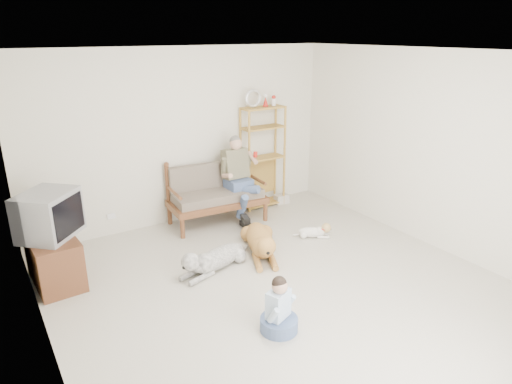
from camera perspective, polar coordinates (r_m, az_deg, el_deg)
floor at (r=5.48m, az=3.96°, el=-12.52°), size 5.50×5.50×0.00m
ceiling at (r=4.65m, az=4.76°, el=16.97°), size 5.50×5.50×0.00m
wall_back at (r=7.21m, az=-8.91°, el=6.84°), size 5.00×0.00×5.00m
wall_left at (r=4.03m, az=-25.66°, el=-5.16°), size 0.00×5.50×5.50m
wall_right at (r=6.65m, az=21.94°, el=4.60°), size 0.00×5.50×5.50m
loveseat at (r=7.25m, az=-5.11°, el=-0.05°), size 1.55×0.81×0.95m
man at (r=7.16m, az=-1.91°, el=0.96°), size 0.52×0.74×1.20m
etagere at (r=7.76m, az=0.85°, el=4.47°), size 0.77×0.34×2.03m
book_stack at (r=8.15m, az=3.20°, el=-0.83°), size 0.25×0.19×0.15m
tv_stand at (r=6.05m, az=-23.96°, el=-7.80°), size 0.55×0.93×0.60m
crt_tv at (r=5.85m, az=-24.47°, el=-2.60°), size 0.83×0.84×0.55m
wall_outlet at (r=7.12m, az=-17.64°, el=-2.89°), size 0.12×0.02×0.08m
golden_retriever at (r=6.28m, az=0.63°, el=-6.21°), size 0.72×1.35×0.43m
shaggy_dog at (r=5.90m, az=-5.42°, el=-8.38°), size 1.22×0.53×0.38m
terrier at (r=6.85m, az=7.50°, el=-4.88°), size 0.52×0.41×0.22m
child at (r=4.77m, az=2.88°, el=-14.67°), size 0.39×0.39×0.62m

